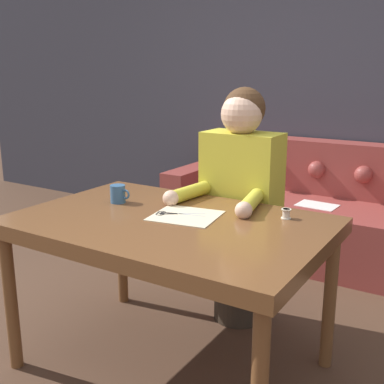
% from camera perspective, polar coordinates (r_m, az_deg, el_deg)
% --- Properties ---
extents(ground_plane, '(16.00, 16.00, 0.00)m').
position_cam_1_polar(ground_plane, '(2.48, -5.15, -19.96)').
color(ground_plane, '#4C3323').
extents(wall_back, '(8.00, 0.06, 2.60)m').
position_cam_1_polar(wall_back, '(4.06, 14.31, 12.59)').
color(wall_back, '#383842').
rests_on(wall_back, ground_plane).
extents(dining_table, '(1.38, 0.92, 0.74)m').
position_cam_1_polar(dining_table, '(2.18, -2.65, -5.02)').
color(dining_table, brown).
rests_on(dining_table, ground_plane).
extents(couch, '(2.15, 0.81, 0.85)m').
position_cam_1_polar(couch, '(3.79, 13.69, -2.71)').
color(couch, brown).
rests_on(couch, ground_plane).
extents(person, '(0.48, 0.58, 1.31)m').
position_cam_1_polar(person, '(2.63, 5.73, -1.60)').
color(person, '#33281E').
rests_on(person, ground_plane).
extents(pattern_paper_main, '(0.33, 0.31, 0.00)m').
position_cam_1_polar(pattern_paper_main, '(2.20, -0.76, -2.83)').
color(pattern_paper_main, beige).
rests_on(pattern_paper_main, dining_table).
extents(scissors, '(0.23, 0.15, 0.01)m').
position_cam_1_polar(scissors, '(2.23, -2.42, -2.61)').
color(scissors, silver).
rests_on(scissors, dining_table).
extents(mug, '(0.11, 0.08, 0.09)m').
position_cam_1_polar(mug, '(2.44, -8.74, -0.22)').
color(mug, '#335B84').
rests_on(mug, dining_table).
extents(thread_spool, '(0.04, 0.04, 0.05)m').
position_cam_1_polar(thread_spool, '(2.20, 11.09, -2.54)').
color(thread_spool, beige).
rests_on(thread_spool, dining_table).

